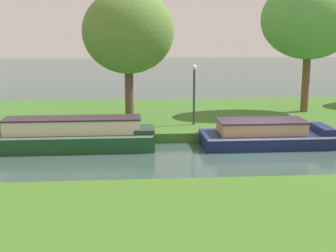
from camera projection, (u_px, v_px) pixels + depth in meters
name	position (u px, v px, depth m)	size (l,w,h in m)	color
ground_plane	(261.00, 154.00, 18.20)	(120.00, 120.00, 0.00)	#324A45
riverbank_far	(225.00, 116.00, 24.99)	(72.00, 10.00, 0.40)	#3D6D28
navy_barge	(266.00, 135.00, 19.32)	(5.29, 2.02, 1.09)	#162050
forest_narrowboat	(70.00, 136.00, 18.69)	(6.93, 1.58, 1.30)	#1B4C28
willow_tree_left	(128.00, 32.00, 22.36)	(4.36, 3.45, 6.18)	brown
willow_tree_centre	(309.00, 20.00, 24.17)	(5.01, 3.68, 6.81)	brown
lamp_post	(194.00, 87.00, 21.41)	(0.24, 0.24, 2.74)	#333338
mooring_post_near	(128.00, 124.00, 20.22)	(0.15, 0.15, 0.63)	#433F2B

